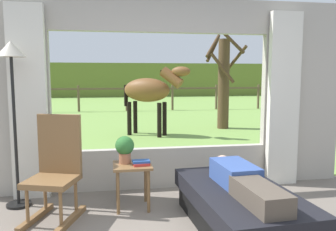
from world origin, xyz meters
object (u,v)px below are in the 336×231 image
at_px(potted_plant, 125,148).
at_px(recliner_sofa, 239,208).
at_px(reclining_person, 242,180).
at_px(horse, 150,91).
at_px(floor_lamp_left, 12,74).
at_px(side_table, 132,172).
at_px(rocking_chair, 56,169).
at_px(book_stack, 141,163).
at_px(pasture_tree, 223,80).

bearing_deg(potted_plant, recliner_sofa, -36.13).
distance_m(reclining_person, horse, 5.51).
bearing_deg(reclining_person, floor_lamp_left, 151.79).
distance_m(recliner_sofa, side_table, 1.28).
xyz_separation_m(rocking_chair, side_table, (0.82, 0.14, -0.12)).
distance_m(floor_lamp_left, horse, 4.87).
bearing_deg(book_stack, reclining_person, -38.39).
bearing_deg(recliner_sofa, potted_plant, 140.23).
bearing_deg(floor_lamp_left, potted_plant, -10.05).
bearing_deg(book_stack, floor_lamp_left, 166.45).
height_order(reclining_person, side_table, reclining_person).
distance_m(rocking_chair, book_stack, 0.93).
relative_size(reclining_person, rocking_chair, 1.28).
bearing_deg(reclining_person, potted_plant, 138.57).
bearing_deg(rocking_chair, side_table, 28.16).
xyz_separation_m(recliner_sofa, rocking_chair, (-1.85, 0.60, 0.33)).
distance_m(rocking_chair, floor_lamp_left, 1.21).
height_order(book_stack, pasture_tree, pasture_tree).
bearing_deg(floor_lamp_left, book_stack, -13.55).
relative_size(side_table, horse, 0.30).
distance_m(potted_plant, book_stack, 0.27).
relative_size(side_table, floor_lamp_left, 0.27).
height_order(reclining_person, floor_lamp_left, floor_lamp_left).
height_order(recliner_sofa, rocking_chair, rocking_chair).
bearing_deg(rocking_chair, book_stack, 23.29).
xyz_separation_m(rocking_chair, pasture_tree, (3.77, 5.62, 0.87)).
distance_m(recliner_sofa, book_stack, 1.19).
bearing_deg(reclining_person, rocking_chair, 156.95).
xyz_separation_m(potted_plant, floor_lamp_left, (-1.25, 0.22, 0.85)).
relative_size(rocking_chair, side_table, 2.15).
height_order(recliner_sofa, side_table, side_table).
bearing_deg(book_stack, pasture_tree, 62.78).
distance_m(reclining_person, pasture_tree, 6.62).
height_order(rocking_chair, side_table, rocking_chair).
bearing_deg(horse, recliner_sofa, 35.37).
height_order(potted_plant, horse, horse).
relative_size(rocking_chair, pasture_tree, 0.38).
xyz_separation_m(recliner_sofa, reclining_person, (0.00, -0.05, 0.30)).
bearing_deg(horse, pasture_tree, 142.66).
height_order(rocking_chair, potted_plant, rocking_chair).
bearing_deg(book_stack, recliner_sofa, -36.42).
xyz_separation_m(reclining_person, rocking_chair, (-1.85, 0.65, 0.02)).
relative_size(reclining_person, book_stack, 7.10).
bearing_deg(pasture_tree, book_stack, -117.22).
bearing_deg(pasture_tree, side_table, -118.29).
relative_size(side_table, book_stack, 2.57).
relative_size(reclining_person, horse, 0.83).
bearing_deg(reclining_person, horse, 89.22).
relative_size(recliner_sofa, book_stack, 8.67).
xyz_separation_m(reclining_person, floor_lamp_left, (-2.35, 1.07, 1.03)).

